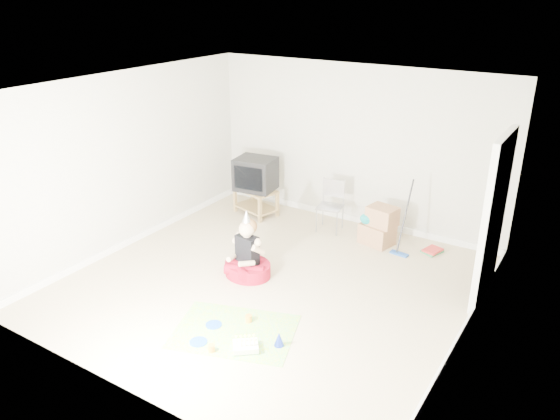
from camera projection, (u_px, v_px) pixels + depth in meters
The scene contains 16 objects.
ground at pixel (270, 283), 7.30m from camera, with size 5.00×5.00×0.00m, color beige.
doorway_recess at pixel (494, 223), 6.62m from camera, with size 0.02×0.90×2.05m, color black.
tv_stand at pixel (256, 199), 9.42m from camera, with size 0.82×0.63×0.45m.
crt_tv at pixel (256, 174), 9.24m from camera, with size 0.64×0.53×0.55m, color black.
folding_chair at pixel (330, 207), 8.72m from camera, with size 0.43×0.42×0.84m.
cardboard_boxes at pixel (379, 226), 8.31m from camera, with size 0.57×0.47×0.61m.
floor_mop at pixel (400, 239), 7.97m from camera, with size 0.28×0.37×1.09m.
book_pile at pixel (433, 251), 8.12m from camera, with size 0.31×0.35×0.06m.
seated_woman at pixel (248, 261), 7.43m from camera, with size 0.76×0.76×0.96m.
party_mat at pixel (235, 331), 6.28m from camera, with size 1.37×0.99×0.01m, color #FF359A.
birthday_cake at pixel (246, 347), 5.95m from camera, with size 0.35×0.34×0.14m.
blue_plate_near at pixel (214, 325), 6.39m from camera, with size 0.19×0.19×0.01m, color blue.
blue_plate_far at pixel (198, 342), 6.08m from camera, with size 0.20×0.20×0.01m, color blue.
orange_cup_near at pixel (249, 319), 6.44m from camera, with size 0.08×0.08×0.09m, color orange.
orange_cup_far at pixel (211, 348), 5.92m from camera, with size 0.07×0.07×0.08m, color orange.
blue_party_hat at pixel (279, 339), 6.00m from camera, with size 0.11×0.11×0.17m, color #1C33C4.
Camera 1 is at (3.51, -5.32, 3.70)m, focal length 35.00 mm.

